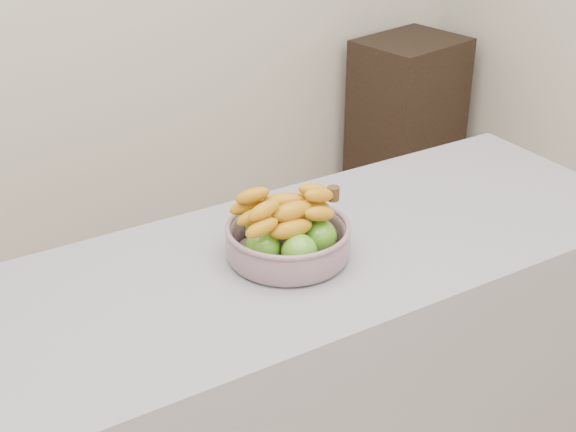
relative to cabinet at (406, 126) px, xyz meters
name	(u,v)px	position (x,y,z in m)	size (l,w,h in m)	color
cabinet	(406,126)	(0.00, 0.00, 0.00)	(0.45, 0.36, 0.82)	black
fruit_bowl	(288,237)	(-1.53, -1.43, 0.54)	(0.27, 0.27, 0.15)	#8B93A6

